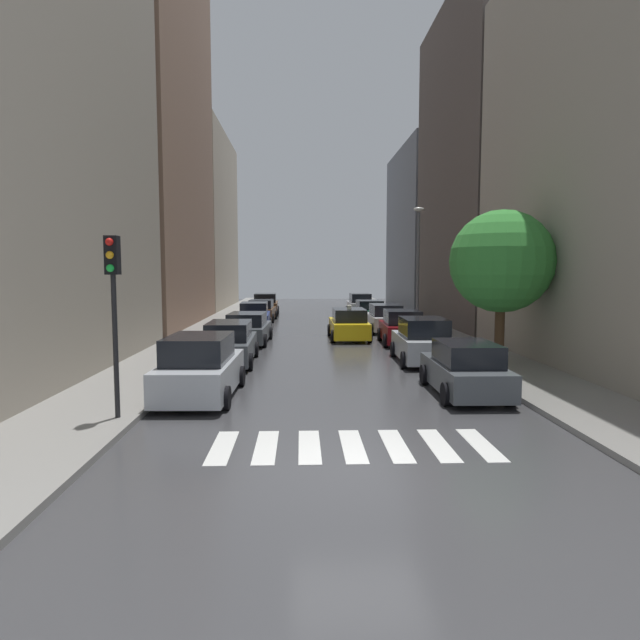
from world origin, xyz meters
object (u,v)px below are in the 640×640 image
at_px(parked_car_left_nearest, 200,369).
at_px(parked_car_right_fifth, 369,312).
at_px(parked_car_left_second, 230,344).
at_px(parked_car_right_third, 402,328).
at_px(taxi_midroad, 349,325).
at_px(parked_car_left_third, 248,329).
at_px(parked_car_left_fourth, 254,317).
at_px(parked_car_right_nearest, 465,370).
at_px(parked_car_left_fifth, 261,311).
at_px(parked_car_right_second, 423,342).
at_px(traffic_light_left_corner, 113,286).
at_px(parked_car_right_fourth, 385,319).
at_px(street_tree_right, 501,262).
at_px(lamp_post_right, 418,260).
at_px(parked_car_left_sixth, 266,305).
at_px(parked_car_right_sixth, 360,305).

height_order(parked_car_left_nearest, parked_car_right_fifth, parked_car_left_nearest).
relative_size(parked_car_left_nearest, parked_car_left_second, 0.95).
xyz_separation_m(parked_car_right_third, taxi_midroad, (-2.45, 1.97, -0.02)).
bearing_deg(taxi_midroad, parked_car_right_fifth, -13.79).
height_order(parked_car_left_third, parked_car_right_fifth, parked_car_right_fifth).
xyz_separation_m(parked_car_left_fourth, parked_car_right_nearest, (7.66, -17.80, -0.05)).
distance_m(parked_car_right_nearest, parked_car_right_fifth, 22.52).
distance_m(parked_car_left_third, parked_car_left_fifth, 12.08).
distance_m(parked_car_right_second, parked_car_right_third, 5.52).
bearing_deg(parked_car_left_fourth, parked_car_left_third, -179.61).
bearing_deg(traffic_light_left_corner, parked_car_right_second, 42.52).
bearing_deg(parked_car_left_fourth, parked_car_right_fourth, -98.68).
bearing_deg(parked_car_left_fourth, parked_car_left_second, 178.97).
bearing_deg(parked_car_right_second, parked_car_right_third, -0.27).
relative_size(parked_car_left_third, parked_car_right_nearest, 1.13).
height_order(parked_car_right_second, street_tree_right, street_tree_right).
height_order(parked_car_left_fifth, street_tree_right, street_tree_right).
bearing_deg(parked_car_right_nearest, traffic_light_left_corner, 107.38).
distance_m(parked_car_left_fourth, parked_car_right_second, 14.35).
bearing_deg(parked_car_right_second, parked_car_right_fifth, 1.65).
height_order(traffic_light_left_corner, lamp_post_right, lamp_post_right).
distance_m(parked_car_left_second, parked_car_left_fourth, 12.14).
height_order(parked_car_left_sixth, lamp_post_right, lamp_post_right).
height_order(parked_car_left_fourth, parked_car_right_fifth, parked_car_left_fourth).
distance_m(parked_car_right_nearest, parked_car_right_second, 5.66).
bearing_deg(parked_car_left_third, parked_car_left_fifth, 2.77).
relative_size(parked_car_left_fourth, parked_car_left_fifth, 0.98).
relative_size(parked_car_left_fifth, parked_car_right_third, 1.02).
bearing_deg(parked_car_left_second, parked_car_right_fifth, -24.94).
relative_size(parked_car_left_fifth, traffic_light_left_corner, 0.99).
distance_m(parked_car_left_second, parked_car_right_third, 9.54).
height_order(parked_car_left_fifth, taxi_midroad, taxi_midroad).
relative_size(parked_car_left_sixth, street_tree_right, 0.82).
bearing_deg(parked_car_right_fourth, parked_car_left_sixth, 32.78).
bearing_deg(lamp_post_right, parked_car_left_second, -134.42).
relative_size(parked_car_left_third, parked_car_left_fourth, 1.15).
bearing_deg(traffic_light_left_corner, parked_car_right_fifth, 70.10).
bearing_deg(traffic_light_left_corner, taxi_midroad, 66.52).
relative_size(parked_car_left_nearest, lamp_post_right, 0.65).
height_order(parked_car_left_third, parked_car_left_sixth, parked_car_left_sixth).
xyz_separation_m(parked_car_left_fifth, parked_car_right_fifth, (7.62, -1.20, 0.00)).
relative_size(parked_car_left_fourth, lamp_post_right, 0.59).
distance_m(parked_car_right_nearest, parked_car_right_fourth, 16.78).
distance_m(parked_car_left_sixth, parked_car_right_nearest, 29.98).
xyz_separation_m(parked_car_right_second, parked_car_right_fourth, (0.20, 11.12, -0.06)).
bearing_deg(street_tree_right, parked_car_left_third, 144.36).
height_order(parked_car_right_second, parked_car_right_sixth, parked_car_right_second).
xyz_separation_m(parked_car_left_fourth, parked_car_right_fifth, (7.62, 4.72, -0.06)).
distance_m(parked_car_right_third, traffic_light_left_corner, 16.99).
relative_size(parked_car_left_fifth, parked_car_left_sixth, 0.90).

